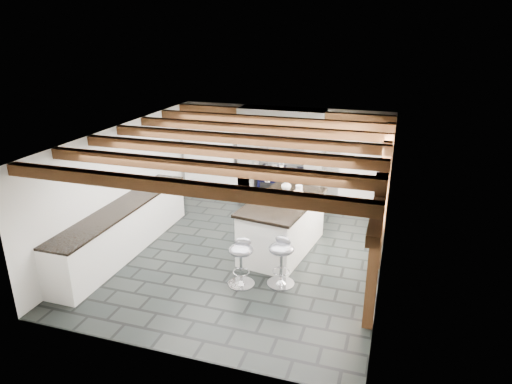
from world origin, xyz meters
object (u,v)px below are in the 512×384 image
(bar_stool_far, at_px, (241,257))
(kitchen_island, at_px, (283,225))
(range_cooker, at_px, (281,185))
(bar_stool_near, at_px, (282,256))

(bar_stool_far, bearing_deg, kitchen_island, 66.12)
(range_cooker, xyz_separation_m, kitchen_island, (0.65, -2.34, 0.06))
(range_cooker, height_order, bar_stool_near, range_cooker)
(kitchen_island, bearing_deg, bar_stool_near, -67.95)
(kitchen_island, distance_m, bar_stool_far, 1.47)
(range_cooker, xyz_separation_m, bar_stool_near, (0.95, -3.56, 0.06))
(range_cooker, relative_size, bar_stool_far, 1.21)
(kitchen_island, relative_size, bar_stool_near, 2.58)
(range_cooker, relative_size, bar_stool_near, 1.18)
(bar_stool_near, height_order, bar_stool_far, bar_stool_near)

